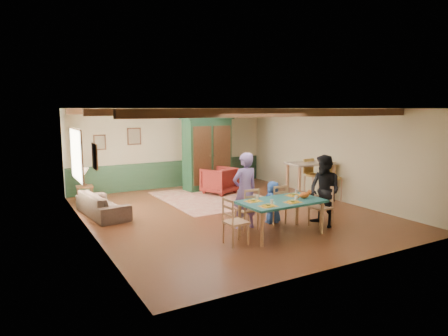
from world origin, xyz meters
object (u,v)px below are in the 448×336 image
dining_chair_end_left (236,221)px  dining_chair_end_right (321,206)px  person_child (273,202)px  bar_stool_left (313,180)px  dining_chair_far_left (247,208)px  dining_chair_far_right (275,204)px  table_lamp (84,177)px  bar_stool_right (334,183)px  dining_table (281,218)px  armoire (207,153)px  person_man (245,191)px  sofa (103,204)px  end_table (85,195)px  counter_table (310,182)px  armchair (219,181)px  cat (304,195)px  person_woman (324,191)px

dining_chair_end_left → dining_chair_end_right: same height
person_child → bar_stool_left: size_ratio=0.83×
dining_chair_far_left → dining_chair_far_right: bearing=-180.0°
table_lamp → bar_stool_right: (6.37, -3.13, -0.23)m
dining_chair_far_right → dining_table: bearing=60.9°
dining_chair_end_left → armoire: size_ratio=0.39×
person_child → dining_chair_end_left: bearing=27.3°
person_man → bar_stool_right: bearing=-167.6°
sofa → end_table: 1.37m
counter_table → person_child: bearing=-149.9°
dining_table → armchair: size_ratio=1.94×
armoire → table_lamp: 4.08m
person_child → counter_table: bearing=-151.7°
armoire → table_lamp: bearing=-179.9°
dining_chair_end_left → sofa: dining_chair_end_left is taller
dining_table → armoire: size_ratio=0.73×
cat → armoire: (0.31, 5.28, 0.39)m
person_child → bar_stool_left: (2.45, 1.37, 0.11)m
dining_chair_far_left → dining_chair_end_left: 1.04m
person_child → table_lamp: 5.37m
dining_table → dining_chair_end_left: dining_chair_end_left is taller
person_man → armchair: person_man is taller
dining_chair_far_left → sofa: dining_chair_far_left is taller
dining_chair_far_right → cat: (0.18, -0.82, 0.37)m
end_table → bar_stool_left: size_ratio=0.45×
person_man → counter_table: bearing=-158.0°
table_lamp → bar_stool_right: 7.11m
sofa → dining_chair_end_right: bearing=-136.5°
dining_chair_end_left → bar_stool_left: 4.56m
dining_chair_end_right → end_table: bearing=-139.8°
dining_chair_end_right → table_lamp: size_ratio=1.89×
dining_table → end_table: 5.79m
dining_chair_far_right → end_table: dining_chair_far_right is taller
dining_chair_far_right → person_man: 0.89m
dining_chair_far_left → table_lamp: (-2.75, 4.13, 0.33)m
dining_chair_end_right → bar_stool_right: size_ratio=0.83×
dining_chair_end_right → person_child: 1.10m
counter_table → bar_stool_right: 0.67m
person_woman → cat: person_woman is taller
armoire → armchair: (-0.01, -0.86, -0.81)m
cat → end_table: (-3.72, 4.92, -0.57)m
person_woman → armoire: 5.19m
dining_table → armchair: (0.85, 4.34, 0.05)m
person_woman → sofa: bearing=-130.8°
person_child → counter_table: (2.34, 1.36, 0.06)m
dining_chair_far_right → armoire: (0.49, 4.47, 0.75)m
person_woman → bar_stool_left: 2.67m
dining_table → sofa: bearing=130.7°
dining_chair_end_right → sofa: dining_chair_end_right is taller
table_lamp → bar_stool_left: size_ratio=0.41×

